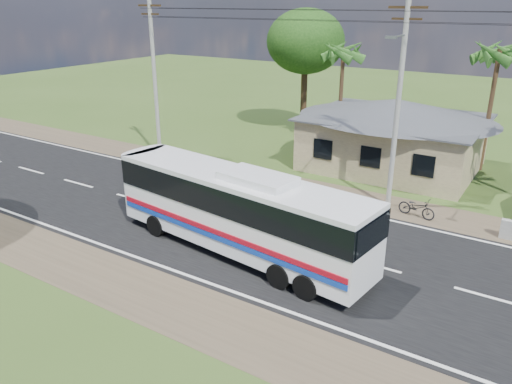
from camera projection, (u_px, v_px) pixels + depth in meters
ground at (276, 239)px, 22.61m from camera, size 120.00×120.00×0.00m
road at (276, 238)px, 22.60m from camera, size 120.00×16.00×0.03m
house at (394, 127)px, 31.39m from camera, size 12.40×10.00×5.00m
utility_poles at (392, 95)px, 24.31m from camera, size 32.80×2.22×11.00m
palm_mid at (499, 54)px, 29.24m from camera, size 2.80×2.80×8.20m
palm_far at (343, 53)px, 34.81m from camera, size 2.80×2.80×7.70m
tree_behind_house at (306, 42)px, 38.23m from camera, size 6.00×6.00×9.61m
coach_bus at (239, 206)px, 20.60m from camera, size 12.32×4.02×3.76m
motorcycle at (417, 207)px, 24.72m from camera, size 1.99×0.99×1.00m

